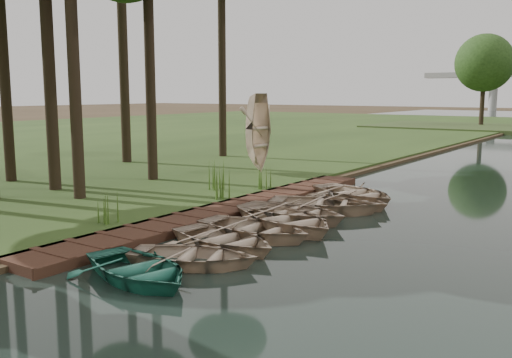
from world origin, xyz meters
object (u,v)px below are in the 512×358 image
Objects in this scene: rowboat_2 at (225,236)px; stored_rowboat at (259,165)px; rowboat_1 at (194,253)px; boardwalk at (231,210)px; rowboat_0 at (138,265)px.

stored_rowboat reaches higher than rowboat_2.
rowboat_2 is (-0.30, 1.55, 0.03)m from rowboat_1.
rowboat_1 is at bearing -159.30° from rowboat_2.
boardwalk is at bearing 6.37° from rowboat_1.
rowboat_1 is (0.29, 1.48, -0.02)m from rowboat_0.
boardwalk is 4.30× the size of stored_rowboat.
rowboat_1 is 0.82× the size of stored_rowboat.
boardwalk is 4.51m from rowboat_2.
boardwalk is 4.84× the size of rowboat_2.
rowboat_2 reaches higher than rowboat_0.
boardwalk is 8.02m from stored_rowboat.
rowboat_2 reaches higher than boardwalk.
rowboat_2 reaches higher than rowboat_1.
stored_rowboat is (-6.33, 13.80, 0.30)m from rowboat_0.
stored_rowboat is at bearing 117.74° from boardwalk.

